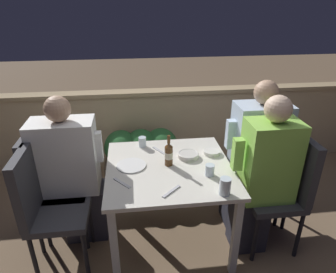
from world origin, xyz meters
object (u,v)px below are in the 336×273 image
(chair_left_far, at_px, (47,179))
(beer_bottle, at_px, (169,154))
(person_white_polo, at_px, (72,172))
(person_blue_shirt, at_px, (253,156))
(chair_left_near, at_px, (43,201))
(person_green_blouse, at_px, (263,177))
(chair_right_near, at_px, (286,183))
(chair_right_far, at_px, (275,163))

(chair_left_far, bearing_deg, beer_bottle, -6.74)
(person_white_polo, xyz_separation_m, person_blue_shirt, (1.49, 0.02, 0.03))
(person_blue_shirt, bearing_deg, chair_left_near, -169.42)
(chair_left_far, relative_size, person_green_blouse, 0.75)
(chair_left_near, relative_size, person_white_polo, 0.77)
(person_blue_shirt, bearing_deg, beer_bottle, -169.54)
(person_white_polo, xyz_separation_m, person_green_blouse, (1.44, -0.28, 0.03))
(chair_right_near, xyz_separation_m, chair_right_far, (0.05, 0.31, 0.00))
(person_green_blouse, distance_m, beer_bottle, 0.72)
(chair_right_near, height_order, person_blue_shirt, person_blue_shirt)
(person_green_blouse, distance_m, chair_right_far, 0.40)
(chair_left_near, bearing_deg, person_blue_shirt, 10.58)
(person_white_polo, height_order, beer_bottle, person_white_polo)
(person_white_polo, distance_m, chair_right_near, 1.67)
(beer_bottle, bearing_deg, chair_left_far, 173.26)
(chair_left_far, bearing_deg, person_white_polo, -0.00)
(chair_left_near, height_order, chair_right_far, same)
(chair_right_near, height_order, beer_bottle, chair_right_near)
(person_blue_shirt, bearing_deg, person_white_polo, -179.14)
(chair_left_near, distance_m, person_blue_shirt, 1.68)
(person_white_polo, relative_size, chair_right_far, 1.29)
(person_white_polo, relative_size, person_green_blouse, 0.97)
(chair_left_near, height_order, chair_right_near, same)
(chair_right_far, distance_m, person_blue_shirt, 0.21)
(chair_right_far, distance_m, beer_bottle, 0.97)
(person_green_blouse, xyz_separation_m, beer_bottle, (-0.69, 0.17, 0.15))
(chair_right_near, distance_m, person_blue_shirt, 0.35)
(person_white_polo, bearing_deg, chair_left_far, 180.00)
(person_green_blouse, relative_size, person_blue_shirt, 0.98)
(chair_left_near, bearing_deg, chair_right_far, 9.46)
(chair_left_far, xyz_separation_m, person_blue_shirt, (1.69, 0.02, 0.08))
(chair_left_far, bearing_deg, person_green_blouse, -9.84)
(chair_left_far, xyz_separation_m, chair_right_near, (1.84, -0.28, 0.00))
(chair_left_far, height_order, chair_right_near, same)
(chair_left_near, height_order, person_blue_shirt, person_blue_shirt)
(chair_left_near, relative_size, chair_right_far, 1.00)
(chair_right_near, height_order, chair_right_far, same)
(chair_left_far, bearing_deg, person_blue_shirt, 0.76)
(chair_left_far, bearing_deg, chair_right_far, 0.68)
(chair_left_near, relative_size, beer_bottle, 3.90)
(chair_right_near, relative_size, beer_bottle, 3.90)
(person_white_polo, relative_size, person_blue_shirt, 0.96)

